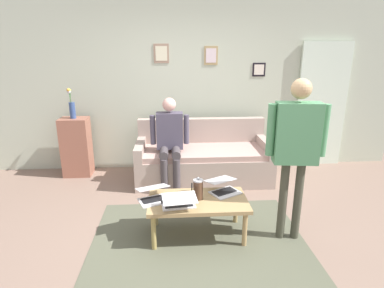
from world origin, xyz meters
name	(u,v)px	position (x,y,z in m)	size (l,w,h in m)	color
ground_plane	(196,237)	(0.00, 0.00, 0.00)	(7.68, 7.68, 0.00)	#806759
area_rug	(198,239)	(-0.02, 0.06, 0.00)	(2.22, 1.67, 0.01)	#535643
back_wall	(186,86)	(0.00, -2.20, 1.35)	(7.04, 0.11, 2.70)	beige
interior_door	(321,106)	(-2.25, -2.11, 1.02)	(0.82, 0.09, 2.05)	white
couch	(203,160)	(-0.23, -1.58, 0.31)	(1.99, 0.87, 0.88)	#AA9589
coffee_table	(198,204)	(-0.02, -0.04, 0.37)	(1.04, 0.57, 0.42)	#A58657
laptop_left	(179,202)	(0.18, 0.09, 0.46)	(0.37, 0.36, 0.14)	silver
laptop_center	(223,188)	(-0.32, -0.21, 0.46)	(0.42, 0.43, 0.14)	silver
laptop_right	(154,196)	(0.43, -0.07, 0.46)	(0.42, 0.40, 0.15)	silver
french_press	(198,189)	(-0.02, -0.06, 0.53)	(0.12, 0.10, 0.25)	#4C3323
side_shelf	(77,147)	(1.73, -1.87, 0.46)	(0.42, 0.32, 0.92)	#965C48
flower_vase	(72,107)	(1.74, -1.87, 1.09)	(0.09, 0.10, 0.46)	#32497E
person_standing	(296,141)	(-0.97, 0.07, 1.07)	(0.59, 0.23, 1.67)	#424335
person_seated	(170,138)	(0.27, -1.36, 0.73)	(0.55, 0.51, 1.28)	#443D41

